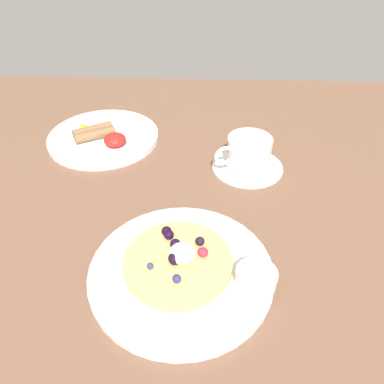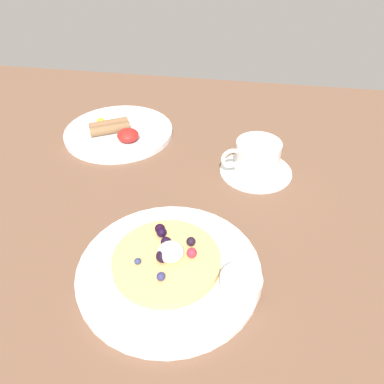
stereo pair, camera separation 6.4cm
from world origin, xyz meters
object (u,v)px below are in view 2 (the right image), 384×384
Objects in this scene: syrup_ramekin at (241,284)px; breakfast_plate at (119,132)px; coffee_saucer at (256,171)px; coffee_cup at (257,156)px; pancake_plate at (169,270)px.

breakfast_plate is (-31.29, 40.82, -1.90)cm from syrup_ramekin.
coffee_cup is at bearing -157.82° from coffee_saucer.
pancake_plate is at bearing -113.10° from coffee_saucer.
syrup_ramekin is (10.83, -2.41, 1.97)cm from pancake_plate.
breakfast_plate is 34.13cm from coffee_cup.
breakfast_plate reaches higher than coffee_saucer.
pancake_plate is 43.52cm from breakfast_plate.
breakfast_plate is 1.72× the size of coffee_saucer.
coffee_saucer is 3.62cm from coffee_cup.
breakfast_plate reaches higher than pancake_plate.
breakfast_plate is at bearing 118.05° from pancake_plate.
coffee_saucer is at bearing 66.90° from pancake_plate.
syrup_ramekin is 0.51× the size of coffee_cup.
syrup_ramekin is 0.40× the size of coffee_saucer.
coffee_cup is at bearing -17.13° from breakfast_plate.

